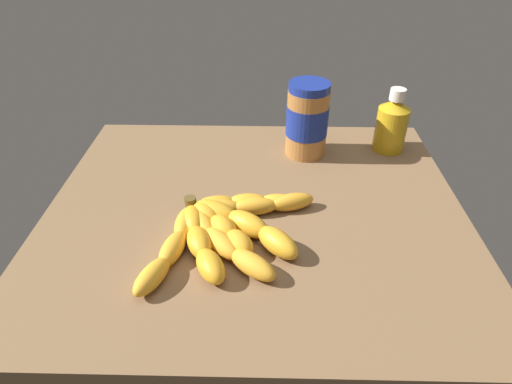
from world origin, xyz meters
TOP-DOWN VIEW (x-y plane):
  - ground_plane at (0.00, 0.00)cm, footprint 72.61×63.52cm
  - banana_bunch at (-4.67, -7.41)cm, footprint 27.38×24.40cm
  - peanut_butter_jar at (10.01, 19.60)cm, footprint 8.45×8.45cm
  - honey_bottle at (27.77, 21.66)cm, footprint 6.45×6.45cm

SIDE VIEW (x-z plane):
  - ground_plane at x=0.00cm, z-range -3.50..0.00cm
  - banana_bunch at x=-4.67cm, z-range -0.18..3.53cm
  - honey_bottle at x=27.77cm, z-range -0.85..12.60cm
  - peanut_butter_jar at x=10.01cm, z-range -0.06..15.28cm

